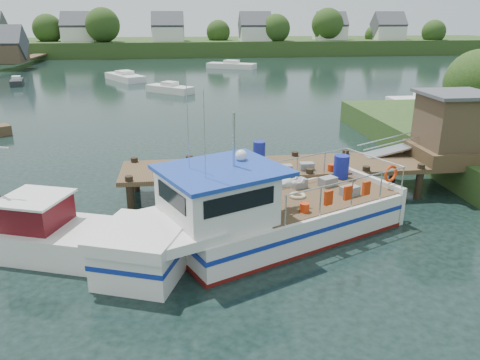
{
  "coord_description": "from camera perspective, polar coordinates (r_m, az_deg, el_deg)",
  "views": [
    {
      "loc": [
        -3.33,
        -19.52,
        7.73
      ],
      "look_at": [
        -1.0,
        -1.5,
        1.3
      ],
      "focal_mm": 35.0,
      "sensor_mm": 36.0,
      "label": 1
    }
  ],
  "objects": [
    {
      "name": "moored_c",
      "position": [
        46.09,
        21.82,
        8.97
      ],
      "size": [
        6.9,
        2.37,
        1.09
      ],
      "rotation": [
        0.0,
        0.0,
        -0.18
      ],
      "color": "silver",
      "rests_on": "ground"
    },
    {
      "name": "dock",
      "position": [
        22.55,
        18.83,
        4.34
      ],
      "size": [
        16.6,
        3.0,
        4.78
      ],
      "color": "#4E3A25",
      "rests_on": "ground"
    },
    {
      "name": "moored_b",
      "position": [
        50.4,
        -8.54,
        10.95
      ],
      "size": [
        5.16,
        4.81,
        1.17
      ],
      "rotation": [
        0.0,
        0.0,
        -0.1
      ],
      "color": "silver",
      "rests_on": "ground"
    },
    {
      "name": "moored_d",
      "position": [
        61.32,
        -13.85,
        12.12
      ],
      "size": [
        5.61,
        7.36,
        1.21
      ],
      "rotation": [
        0.0,
        0.0,
        -0.01
      ],
      "color": "silver",
      "rests_on": "ground"
    },
    {
      "name": "work_boat",
      "position": [
        18.01,
        -25.61,
        -5.64
      ],
      "size": [
        7.94,
        4.6,
        4.23
      ],
      "rotation": [
        0.0,
        0.0,
        -0.35
      ],
      "color": "silver",
      "rests_on": "ground"
    },
    {
      "name": "lobster_boat",
      "position": [
        16.39,
        1.72,
        -4.59
      ],
      "size": [
        11.47,
        7.35,
        5.76
      ],
      "rotation": [
        0.0,
        0.0,
        0.43
      ],
      "color": "silver",
      "rests_on": "ground"
    },
    {
      "name": "far_shore",
      "position": [
        102.1,
        -5.71,
        16.23
      ],
      "size": [
        140.0,
        42.55,
        9.22
      ],
      "color": "#2E481D",
      "rests_on": "ground"
    },
    {
      "name": "ground_plane",
      "position": [
        21.26,
        2.16,
        -1.85
      ],
      "size": [
        160.0,
        160.0,
        0.0
      ],
      "primitive_type": "plane",
      "color": "black"
    },
    {
      "name": "moored_e",
      "position": [
        61.4,
        -25.56,
        10.76
      ],
      "size": [
        2.13,
        3.97,
        1.04
      ],
      "rotation": [
        0.0,
        0.0,
        0.41
      ],
      "color": "black",
      "rests_on": "ground"
    },
    {
      "name": "moored_far",
      "position": [
        73.34,
        -1.04,
        13.8
      ],
      "size": [
        7.71,
        5.53,
        1.25
      ],
      "rotation": [
        0.0,
        0.0,
        -0.2
      ],
      "color": "silver",
      "rests_on": "ground"
    }
  ]
}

